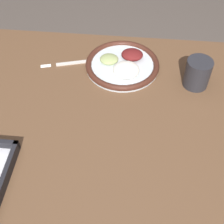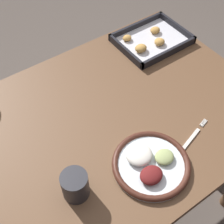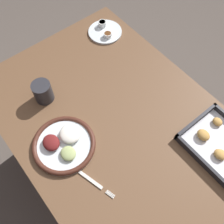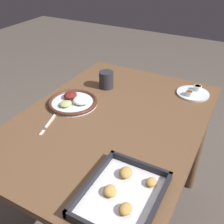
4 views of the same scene
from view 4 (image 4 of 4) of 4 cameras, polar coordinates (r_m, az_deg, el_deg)
The scene contains 7 objects.
ground_plane at distance 1.78m, azimuth -0.09°, elevation -22.50°, with size 8.00×8.00×0.00m, color #564C44.
dining_table at distance 1.29m, azimuth -0.11°, elevation -5.89°, with size 1.12×0.81×0.78m.
dinner_plate at distance 1.33m, azimuth -8.44°, elevation 2.22°, with size 0.25×0.25×0.04m.
fork at distance 1.23m, azimuth -13.05°, elevation -1.67°, with size 0.20×0.07×0.00m.
saucer_plate at distance 1.47m, azimuth 17.23°, elevation 4.05°, with size 0.17×0.17×0.04m.
baking_tray at distance 0.88m, azimuth 2.25°, elevation -17.34°, with size 0.30×0.24×0.04m.
drinking_cup at distance 1.46m, azimuth -1.25°, elevation 7.04°, with size 0.08×0.08×0.09m.
Camera 4 is at (0.88, 0.48, 1.47)m, focal length 42.00 mm.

